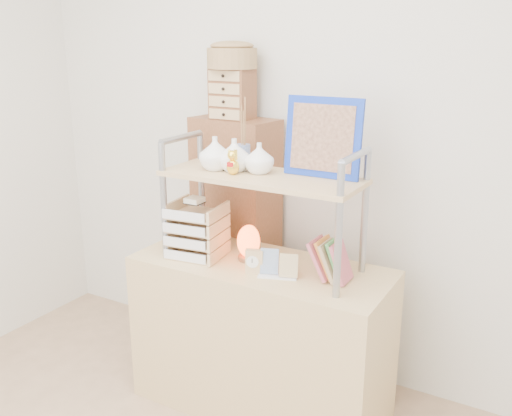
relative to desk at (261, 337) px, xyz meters
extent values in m
cube|color=silver|center=(0.00, 0.50, 0.93)|extent=(3.40, 0.02, 2.60)
cube|color=tan|center=(0.00, 0.00, 0.00)|extent=(1.20, 0.50, 0.75)
cube|color=brown|center=(-0.37, 0.37, 0.30)|extent=(0.48, 0.30, 1.35)
cylinder|color=#969AA4|center=(-0.43, -0.15, 0.65)|extent=(0.03, 0.03, 0.55)
cylinder|color=#969AA4|center=(-0.43, 0.15, 0.65)|extent=(0.03, 0.03, 0.55)
cylinder|color=#969AA4|center=(-0.43, 0.00, 0.93)|extent=(0.03, 0.30, 0.03)
cylinder|color=#969AA4|center=(0.43, -0.15, 0.65)|extent=(0.03, 0.03, 0.55)
cylinder|color=#969AA4|center=(0.43, 0.15, 0.65)|extent=(0.03, 0.03, 0.55)
cylinder|color=#969AA4|center=(0.43, 0.00, 0.93)|extent=(0.03, 0.30, 0.03)
cube|color=tan|center=(0.00, 0.00, 0.79)|extent=(0.90, 0.34, 0.02)
imported|color=white|center=(-0.23, -0.02, 0.87)|extent=(0.15, 0.15, 0.15)
imported|color=white|center=(-0.14, 0.00, 0.87)|extent=(0.14, 0.14, 0.15)
imported|color=white|center=(-0.02, 0.02, 0.87)|extent=(0.13, 0.13, 0.14)
cylinder|color=#2952B5|center=(-0.17, 0.12, 0.85)|extent=(0.07, 0.07, 0.10)
cube|color=#1232AE|center=(0.24, 0.10, 0.97)|extent=(0.34, 0.06, 0.34)
cube|color=brown|center=(0.24, 0.09, 0.97)|extent=(0.28, 0.04, 0.28)
cube|color=#C55668|center=(0.39, 0.00, 0.46)|extent=(0.07, 0.12, 0.17)
cube|color=#52A251|center=(0.37, 0.02, 0.46)|extent=(0.08, 0.12, 0.16)
cube|color=tan|center=(0.35, 0.00, 0.46)|extent=(0.08, 0.13, 0.16)
cube|color=orange|center=(0.32, 0.02, 0.46)|extent=(0.09, 0.14, 0.16)
cube|color=#C55668|center=(0.30, 0.00, 0.46)|extent=(0.09, 0.14, 0.16)
cube|color=#DAB483|center=(-0.32, -0.05, 0.38)|extent=(0.26, 0.25, 0.01)
cube|color=white|center=(-0.32, -0.16, 0.40)|extent=(0.22, 0.04, 0.04)
cube|color=#DAB483|center=(-0.32, -0.05, 0.45)|extent=(0.26, 0.25, 0.01)
cube|color=white|center=(-0.32, -0.16, 0.47)|extent=(0.22, 0.04, 0.04)
cube|color=#DAB483|center=(-0.32, -0.05, 0.51)|extent=(0.26, 0.25, 0.01)
cube|color=white|center=(-0.32, -0.16, 0.53)|extent=(0.22, 0.04, 0.04)
cube|color=#DAB483|center=(-0.32, -0.05, 0.58)|extent=(0.26, 0.25, 0.01)
cube|color=white|center=(-0.32, -0.16, 0.60)|extent=(0.22, 0.04, 0.04)
cube|color=beige|center=(-0.32, -0.07, 0.65)|extent=(0.07, 0.07, 0.03)
cylinder|color=brown|center=(-0.08, 0.02, 0.39)|extent=(0.10, 0.10, 0.02)
ellipsoid|color=#FF521E|center=(-0.08, 0.02, 0.47)|extent=(0.11, 0.11, 0.15)
cube|color=tan|center=(0.03, -0.11, 0.43)|extent=(0.08, 0.06, 0.11)
cylinder|color=white|center=(0.03, -0.12, 0.43)|extent=(0.05, 0.02, 0.05)
cube|color=white|center=(0.14, -0.10, 0.38)|extent=(0.18, 0.10, 0.01)
cube|color=navy|center=(0.10, -0.09, 0.44)|extent=(0.08, 0.05, 0.11)
cube|color=tan|center=(0.18, -0.09, 0.44)|extent=(0.08, 0.05, 0.10)
cube|color=brown|center=(-0.37, 0.35, 1.10)|extent=(0.20, 0.15, 0.25)
cube|color=tan|center=(-0.37, 0.27, 1.01)|extent=(0.18, 0.01, 0.05)
cube|color=tan|center=(-0.37, 0.27, 1.07)|extent=(0.18, 0.01, 0.05)
cube|color=tan|center=(-0.37, 0.27, 1.13)|extent=(0.18, 0.01, 0.05)
cube|color=tan|center=(-0.37, 0.27, 1.19)|extent=(0.18, 0.01, 0.05)
cylinder|color=olive|center=(-0.37, 0.35, 1.28)|extent=(0.25, 0.25, 0.10)
camera|label=1|loc=(1.19, -2.12, 1.38)|focal=40.00mm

